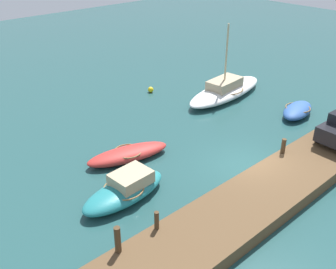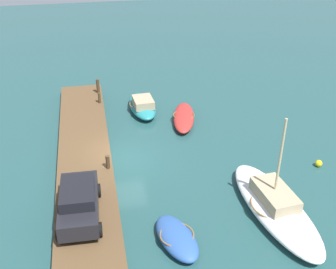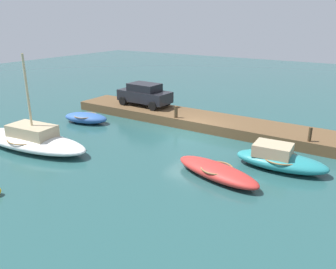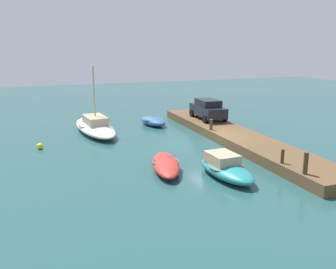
# 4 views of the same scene
# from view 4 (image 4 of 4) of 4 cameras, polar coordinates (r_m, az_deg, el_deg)

# --- Properties ---
(ground_plane) EXTENTS (84.00, 84.00, 0.00)m
(ground_plane) POSITION_cam_4_polar(r_m,az_deg,el_deg) (25.85, 6.15, -1.53)
(ground_plane) COLOR #234C4C
(dock_platform) EXTENTS (20.30, 2.99, 0.63)m
(dock_platform) POSITION_cam_4_polar(r_m,az_deg,el_deg) (26.80, 10.38, -0.44)
(dock_platform) COLOR brown
(dock_platform) RESTS_ON ground_plane
(rowboat_red) EXTENTS (4.59, 2.41, 0.65)m
(rowboat_red) POSITION_cam_4_polar(r_m,az_deg,el_deg) (20.50, -0.33, -4.58)
(rowboat_red) COLOR #B72D28
(rowboat_red) RESTS_ON ground_plane
(rowboat_blue) EXTENTS (3.40, 2.15, 0.69)m
(rowboat_blue) POSITION_cam_4_polar(r_m,az_deg,el_deg) (31.66, -2.26, 2.04)
(rowboat_blue) COLOR #2D569E
(rowboat_blue) RESTS_ON ground_plane
(sailboat_white) EXTENTS (7.67, 3.09, 5.15)m
(sailboat_white) POSITION_cam_4_polar(r_m,az_deg,el_deg) (29.47, -11.06, 1.22)
(sailboat_white) COLOR white
(sailboat_white) RESTS_ON ground_plane
(motorboat_teal) EXTENTS (4.38, 2.00, 1.18)m
(motorboat_teal) POSITION_cam_4_polar(r_m,az_deg,el_deg) (19.68, 8.77, -5.07)
(motorboat_teal) COLOR teal
(motorboat_teal) RESTS_ON ground_plane
(mooring_post_west) EXTENTS (0.23, 0.23, 1.07)m
(mooring_post_west) POSITION_cam_4_polar(r_m,az_deg,el_deg) (19.18, 20.23, -4.15)
(mooring_post_west) COLOR #47331E
(mooring_post_west) RESTS_ON dock_platform
(mooring_post_mid_west) EXTENTS (0.18, 0.18, 0.77)m
(mooring_post_mid_west) POSITION_cam_4_polar(r_m,az_deg,el_deg) (20.53, 17.04, -3.19)
(mooring_post_mid_west) COLOR #47331E
(mooring_post_mid_west) RESTS_ON dock_platform
(mooring_post_mid_east) EXTENTS (0.22, 0.22, 0.77)m
(mooring_post_mid_east) POSITION_cam_4_polar(r_m,az_deg,el_deg) (27.37, 6.57, 1.50)
(mooring_post_mid_east) COLOR #47331E
(mooring_post_mid_east) RESTS_ON dock_platform
(parked_car) EXTENTS (4.06, 2.06, 1.65)m
(parked_car) POSITION_cam_4_polar(r_m,az_deg,el_deg) (31.19, 6.09, 3.90)
(parked_car) COLOR black
(parked_car) RESTS_ON dock_platform
(marker_buoy) EXTENTS (0.40, 0.40, 0.40)m
(marker_buoy) POSITION_cam_4_polar(r_m,az_deg,el_deg) (25.94, -18.93, -1.69)
(marker_buoy) COLOR yellow
(marker_buoy) RESTS_ON ground_plane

